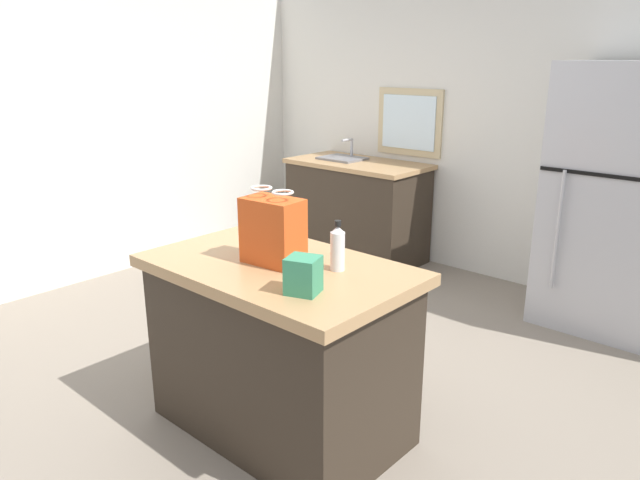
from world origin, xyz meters
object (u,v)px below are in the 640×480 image
object	(u,v)px
bottle	(338,248)
small_box	(303,275)
kitchen_island	(280,348)
refrigerator	(613,200)
shopping_bag	(273,230)

from	to	relation	value
bottle	small_box	bearing A→B (deg)	-76.35
bottle	kitchen_island	bearing A→B (deg)	-154.83
refrigerator	shopping_bag	world-z (taller)	refrigerator
kitchen_island	bottle	xyz separation A→B (m)	(0.27, 0.12, 0.55)
refrigerator	small_box	xyz separation A→B (m)	(-0.45, -2.61, 0.07)
kitchen_island	refrigerator	bearing A→B (deg)	72.05
refrigerator	shopping_bag	xyz separation A→B (m)	(-0.81, -2.43, 0.15)
shopping_bag	kitchen_island	bearing A→B (deg)	4.12
refrigerator	bottle	world-z (taller)	refrigerator
kitchen_island	shopping_bag	world-z (taller)	shopping_bag
small_box	bottle	bearing A→B (deg)	103.65
shopping_bag	bottle	bearing A→B (deg)	23.35
shopping_bag	bottle	world-z (taller)	shopping_bag
shopping_bag	refrigerator	bearing A→B (deg)	71.46
small_box	kitchen_island	bearing A→B (deg)	151.58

